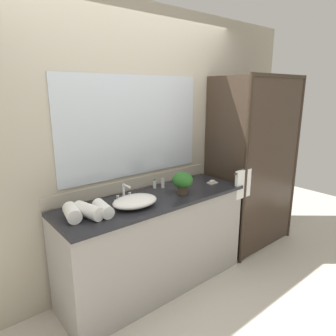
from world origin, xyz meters
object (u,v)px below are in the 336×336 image
(faucet, at_px, (124,195))
(rolled_towel_far_edge, at_px, (103,209))
(amenity_bottle_conditioner, at_px, (163,183))
(amenity_bottle_shampoo, at_px, (155,184))
(sink_basin, at_px, (135,201))
(rolled_towel_near_edge, at_px, (72,213))
(soap_dish, at_px, (212,182))
(potted_plant, at_px, (183,181))
(rolled_towel_middle, at_px, (89,211))

(faucet, xyz_separation_m, rolled_towel_far_edge, (-0.29, -0.16, 0.00))
(amenity_bottle_conditioner, bearing_deg, rolled_towel_far_edge, -163.60)
(faucet, distance_m, amenity_bottle_conditioner, 0.49)
(amenity_bottle_shampoo, bearing_deg, sink_basin, -146.35)
(rolled_towel_far_edge, bearing_deg, faucet, 28.88)
(rolled_towel_near_edge, bearing_deg, sink_basin, -8.16)
(soap_dish, distance_m, amenity_bottle_conditioner, 0.53)
(amenity_bottle_shampoo, xyz_separation_m, rolled_towel_near_edge, (-0.92, -0.20, 0.01))
(potted_plant, bearing_deg, rolled_towel_middle, 177.05)
(potted_plant, relative_size, amenity_bottle_conditioner, 2.24)
(rolled_towel_middle, bearing_deg, faucet, 19.21)
(amenity_bottle_conditioner, height_order, rolled_towel_middle, rolled_towel_middle)
(amenity_bottle_shampoo, distance_m, rolled_towel_near_edge, 0.94)
(amenity_bottle_conditioner, height_order, rolled_towel_far_edge, rolled_towel_far_edge)
(potted_plant, xyz_separation_m, amenity_bottle_shampoo, (-0.10, 0.29, -0.08))
(amenity_bottle_conditioner, xyz_separation_m, rolled_towel_far_edge, (-0.77, -0.23, 0.01))
(faucet, bearing_deg, amenity_bottle_conditioner, 8.05)
(rolled_towel_far_edge, bearing_deg, rolled_towel_near_edge, 163.82)
(sink_basin, relative_size, amenity_bottle_shampoo, 4.24)
(amenity_bottle_conditioner, height_order, amenity_bottle_shampoo, amenity_bottle_shampoo)
(faucet, height_order, potted_plant, potted_plant)
(faucet, distance_m, rolled_towel_far_edge, 0.33)
(soap_dish, relative_size, rolled_towel_middle, 0.40)
(soap_dish, xyz_separation_m, amenity_bottle_conditioner, (-0.49, 0.21, 0.03))
(faucet, distance_m, rolled_towel_middle, 0.42)
(sink_basin, height_order, faucet, faucet)
(potted_plant, xyz_separation_m, rolled_towel_near_edge, (-1.02, 0.09, -0.07))
(amenity_bottle_shampoo, relative_size, rolled_towel_far_edge, 0.41)
(sink_basin, bearing_deg, amenity_bottle_shampoo, 33.65)
(amenity_bottle_conditioner, height_order, rolled_towel_near_edge, rolled_towel_near_edge)
(faucet, xyz_separation_m, soap_dish, (0.97, -0.14, -0.04))
(soap_dish, height_order, rolled_towel_far_edge, rolled_towel_far_edge)
(sink_basin, distance_m, potted_plant, 0.52)
(faucet, bearing_deg, rolled_towel_far_edge, -151.12)
(soap_dish, height_order, rolled_towel_near_edge, rolled_towel_near_edge)
(rolled_towel_middle, bearing_deg, soap_dish, -0.24)
(rolled_towel_middle, xyz_separation_m, rolled_towel_far_edge, (0.11, -0.02, -0.00))
(soap_dish, xyz_separation_m, amenity_bottle_shampoo, (-0.56, 0.25, 0.03))
(sink_basin, xyz_separation_m, rolled_towel_near_edge, (-0.51, 0.07, 0.01))
(faucet, height_order, amenity_bottle_conditioner, faucet)
(rolled_towel_near_edge, relative_size, rolled_towel_far_edge, 0.94)
(soap_dish, height_order, rolled_towel_middle, rolled_towel_middle)
(amenity_bottle_shampoo, bearing_deg, soap_dish, -24.15)
(rolled_towel_near_edge, bearing_deg, rolled_towel_middle, -21.66)
(rolled_towel_near_edge, bearing_deg, faucet, 10.59)
(sink_basin, xyz_separation_m, potted_plant, (0.52, -0.02, 0.08))
(sink_basin, distance_m, rolled_towel_near_edge, 0.51)
(amenity_bottle_conditioner, xyz_separation_m, rolled_towel_middle, (-0.88, -0.21, 0.01))
(potted_plant, height_order, amenity_bottle_conditioner, potted_plant)
(faucet, xyz_separation_m, amenity_bottle_conditioner, (0.48, 0.07, -0.01))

